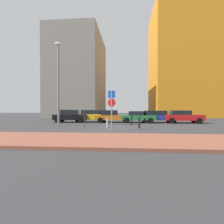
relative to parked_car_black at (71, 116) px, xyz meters
name	(u,v)px	position (x,y,z in m)	size (l,w,h in m)	color
ground_plane	(118,128)	(6.06, -5.89, -0.78)	(120.00, 120.00, 0.00)	#38383A
sidewalk_brick	(111,140)	(6.06, -12.21, -0.71)	(40.00, 4.10, 0.14)	#93513D
parked_car_black	(71,116)	(0.00, 0.00, 0.00)	(4.06, 2.13, 1.53)	black
parked_car_yellow	(92,116)	(2.50, 0.71, 0.00)	(4.66, 2.19, 1.50)	gold
parked_car_orange	(112,116)	(5.04, 0.29, -0.03)	(4.40, 2.27, 1.47)	orange
parked_car_green	(138,117)	(8.15, 0.06, -0.08)	(4.08, 2.10, 1.36)	#237238
parked_car_blue	(157,116)	(10.39, 0.25, -0.03)	(4.65, 2.18, 1.43)	#1E389E
parked_car_red	(182,116)	(13.22, -0.03, -0.02)	(4.35, 2.10, 1.45)	red
parking_sign_post	(112,105)	(5.68, -7.57, 1.12)	(0.59, 0.15, 3.02)	gray
parking_meter	(84,118)	(3.33, -6.57, 0.06)	(0.18, 0.14, 1.29)	#4C4C51
street_lamp	(58,78)	(0.31, -4.57, 3.84)	(0.70, 0.36, 7.97)	gray
traffic_bollard_near	(132,120)	(7.31, -3.29, -0.25)	(0.14, 0.14, 1.07)	black
traffic_bollard_mid	(139,123)	(7.88, -5.95, -0.32)	(0.15, 0.15, 0.93)	black
traffic_bollard_far	(107,123)	(5.13, -5.64, -0.35)	(0.18, 0.18, 0.86)	#B7B7BC
building_colorful_midrise	(186,63)	(19.84, 19.02, 10.93)	(14.77, 14.09, 23.43)	orange
building_under_construction	(79,77)	(-3.89, 17.96, 8.12)	(10.15, 15.86, 17.81)	gray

